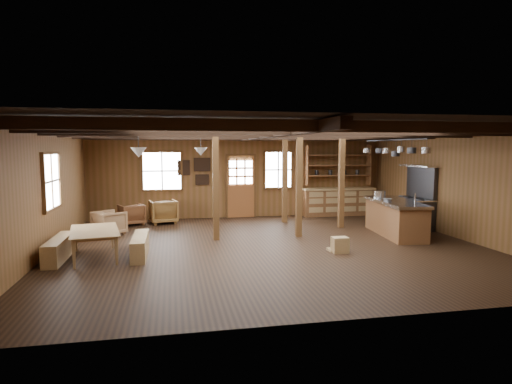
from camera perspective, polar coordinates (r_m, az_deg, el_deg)
room at (r=10.10m, az=1.98°, el=0.51°), size 10.04×9.04×2.84m
ceiling_joists at (r=10.23m, az=1.78°, el=7.76°), size 9.80×8.82×0.18m
timber_posts at (r=12.23m, az=2.14°, el=1.45°), size 3.95×2.35×2.80m
back_door at (r=14.50m, az=-2.03°, el=0.08°), size 1.02×0.08×2.15m
window_back_left at (r=14.27m, az=-12.42°, el=2.75°), size 1.32×0.06×1.32m
window_back_right at (r=14.71m, az=2.97°, el=2.97°), size 1.02×0.06×1.32m
window_left at (r=10.66m, az=-25.67°, el=1.30°), size 0.14×1.24×1.32m
notice_boards at (r=14.28m, az=-7.99°, el=2.99°), size 1.08×0.03×0.90m
back_counter at (r=15.20m, az=10.89°, el=-0.81°), size 2.55×0.60×2.45m
pendant_lamps at (r=10.79m, az=-11.01°, el=5.28°), size 1.86×2.36×0.66m
pot_rack at (r=11.61m, az=17.71°, el=5.39°), size 0.39×3.00×0.44m
kitchen_island at (r=12.13m, az=18.06°, el=-3.26°), size 1.16×2.58×1.20m
step_stool at (r=9.85m, az=11.13°, el=-6.94°), size 0.40×0.29×0.35m
commercial_range at (r=13.42m, az=20.10°, el=-1.92°), size 0.78×1.50×1.85m
dining_table at (r=9.83m, az=-20.49°, el=-6.49°), size 1.25×1.86×0.60m
bench_wall at (r=9.99m, az=-24.75°, el=-6.89°), size 0.31×1.66×0.46m
bench_aisle at (r=9.74m, az=-15.20°, el=-6.93°), size 0.30×1.61×0.44m
armchair_a at (r=13.64m, az=-16.26°, el=-2.89°), size 0.91×0.92×0.64m
armchair_b at (r=13.66m, az=-12.27°, el=-2.57°), size 0.94×0.96×0.74m
armchair_c at (r=12.22m, az=-18.97°, el=-3.92°), size 1.01×1.01×0.67m
counter_pot at (r=12.65m, az=16.14°, el=-0.27°), size 0.33×0.33×0.20m
bowl at (r=12.01m, az=17.14°, el=-0.96°), size 0.28×0.28×0.06m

